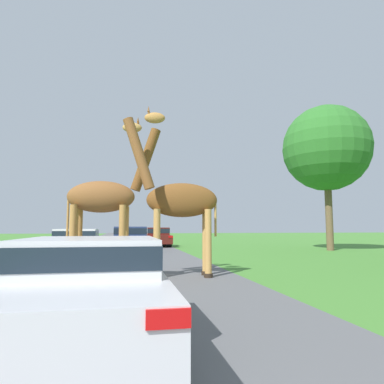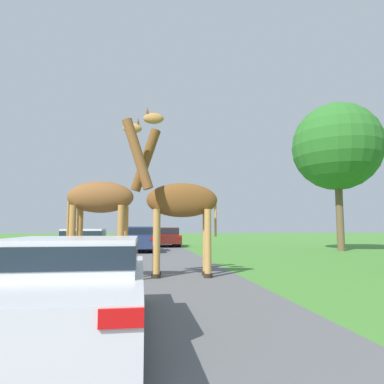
{
  "view_description": "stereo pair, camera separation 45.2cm",
  "coord_description": "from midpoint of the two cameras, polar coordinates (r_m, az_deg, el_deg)",
  "views": [
    {
      "loc": [
        0.41,
        0.72,
        1.41
      ],
      "look_at": [
        2.31,
        10.52,
        2.43
      ],
      "focal_mm": 32.0,
      "sensor_mm": 36.0,
      "label": 1
    },
    {
      "loc": [
        0.86,
        0.64,
        1.41
      ],
      "look_at": [
        2.31,
        10.52,
        2.43
      ],
      "focal_mm": 32.0,
      "sensor_mm": 36.0,
      "label": 2
    }
  ],
  "objects": [
    {
      "name": "car_queue_right",
      "position": [
        20.32,
        -10.93,
        -7.62
      ],
      "size": [
        2.0,
        3.95,
        1.43
      ],
      "color": "navy",
      "rests_on": "ground"
    },
    {
      "name": "road",
      "position": [
        29.36,
        -12.33,
        -8.48
      ],
      "size": [
        7.4,
        120.0,
        0.0
      ],
      "color": "#5B5B5E",
      "rests_on": "ground"
    },
    {
      "name": "giraffe_companion",
      "position": [
        9.33,
        -15.47,
        -1.01
      ],
      "size": [
        2.59,
        0.98,
        4.67
      ],
      "rotation": [
        0.0,
        0.0,
        -1.7
      ],
      "color": "#B77F3D",
      "rests_on": "ground"
    },
    {
      "name": "car_queue_left",
      "position": [
        25.5,
        -6.27,
        -7.37
      ],
      "size": [
        1.74,
        4.07,
        1.37
      ],
      "color": "#561914",
      "rests_on": "ground"
    },
    {
      "name": "tree_left_edge",
      "position": [
        22.98,
        20.96,
        6.79
      ],
      "size": [
        5.33,
        5.33,
        8.98
      ],
      "color": "brown",
      "rests_on": "ground"
    },
    {
      "name": "car_lead_maroon",
      "position": [
        4.76,
        -19.29,
        -14.25
      ],
      "size": [
        1.8,
        4.28,
        1.27
      ],
      "color": "silver",
      "rests_on": "ground"
    },
    {
      "name": "giraffe_near_road",
      "position": [
        9.95,
        -3.71,
        -1.84
      ],
      "size": [
        2.81,
        0.87,
        4.62
      ],
      "rotation": [
        0.0,
        0.0,
        1.49
      ],
      "color": "tan",
      "rests_on": "ground"
    },
    {
      "name": "car_far_ahead",
      "position": [
        16.34,
        -19.43,
        -8.0
      ],
      "size": [
        1.94,
        4.27,
        1.32
      ],
      "color": "silver",
      "rests_on": "ground"
    }
  ]
}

